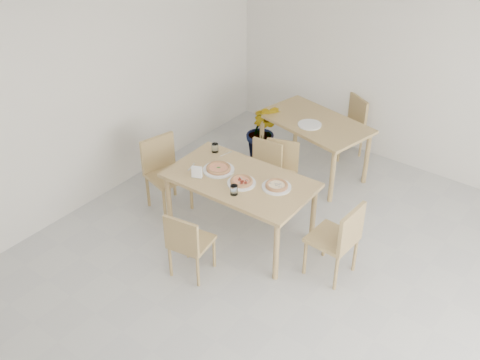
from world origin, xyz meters
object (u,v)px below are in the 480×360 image
Objects in this scene: chair_east at (340,237)px; napkin_holder at (197,173)px; potted_plant at (264,132)px; pizza_margherita at (219,168)px; plate_empty at (310,125)px; pizza_mushroom at (277,185)px; tumbler_a at (234,190)px; tumbler_b at (215,148)px; chair_south at (187,241)px; plate_margherita at (219,170)px; second_table at (314,127)px; chair_back_s at (271,161)px; main_table at (240,185)px; chair_north at (280,169)px; pizza_pepperoni at (242,181)px; plate_pepperoni at (242,183)px; chair_back_n at (350,122)px; chair_west at (164,168)px; plate_mushroom at (277,187)px.

chair_east is 1.62m from napkin_holder.
pizza_margherita is at bearing -72.49° from potted_plant.
pizza_mushroom is at bearing -71.75° from plate_empty.
tumbler_b is at bearing 142.19° from tumbler_a.
napkin_holder reaches higher than chair_south.
napkin_holder is at bearing -109.88° from plate_margherita.
plate_empty is 0.78m from potted_plant.
chair_east is 0.57× the size of second_table.
main_table is at bearing 96.48° from chair_back_s.
pizza_mushroom is at bearing -50.54° from potted_plant.
second_table is 0.78m from chair_back_s.
chair_north is at bearing 44.84° from tumbler_b.
pizza_pepperoni is at bearing 0.84° from napkin_holder.
chair_east is at bearing 142.02° from chair_back_s.
chair_east is 6.55× the size of napkin_holder.
tumbler_b is at bearing 134.95° from plate_margherita.
pizza_margherita reaches higher than chair_south.
pizza_margherita is at bearing -84.44° from chair_east.
pizza_pepperoni is at bearing -44.95° from main_table.
pizza_mushroom is 1.08m from chair_back_s.
pizza_pepperoni is at bearing -8.71° from plate_margherita.
chair_east is 2.72× the size of pizza_margherita.
plate_pepperoni is at bearing -62.12° from potted_plant.
chair_back_n reaches higher than plate_empty.
main_table is 2.06× the size of chair_south.
pizza_margherita is 1.23× the size of pizza_pepperoni.
chair_north is 0.92× the size of potted_plant.
pizza_pepperoni is at bearing -28.11° from tumbler_b.
chair_west is at bearing -101.02° from potted_plant.
chair_back_s reaches higher than main_table.
chair_west is 1.99m from second_table.
plate_mushroom is 0.20× the size of second_table.
pizza_margherita is at bearing 78.92° from chair_back_s.
chair_south is 3.24m from chair_back_n.
plate_empty is at bearing -73.47° from second_table.
pizza_mushroom is (1.48, 0.16, 0.27)m from chair_west.
main_table is 0.84m from chair_north.
chair_east is at bearing 3.20° from pizza_margherita.
pizza_margherita reaches higher than chair_north.
chair_south is 2.48m from potted_plant.
potted_plant is at bearing 117.88° from pizza_pepperoni.
napkin_holder is at bearing 75.36° from chair_back_s.
potted_plant is at bearing -55.36° from chair_back_s.
second_table is at bearing -108.74° from chair_back_s.
pizza_pepperoni is (-0.33, -0.16, 0.02)m from plate_mushroom.
chair_back_n is 2.77× the size of plate_empty.
plate_empty is (0.16, 0.59, 0.31)m from chair_back_s.
plate_pepperoni is (1.14, 0.00, 0.25)m from chair_west.
potted_plant is (-0.84, 1.58, -0.35)m from pizza_pepperoni.
plate_empty is (-0.13, 1.56, -0.02)m from pizza_pepperoni.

